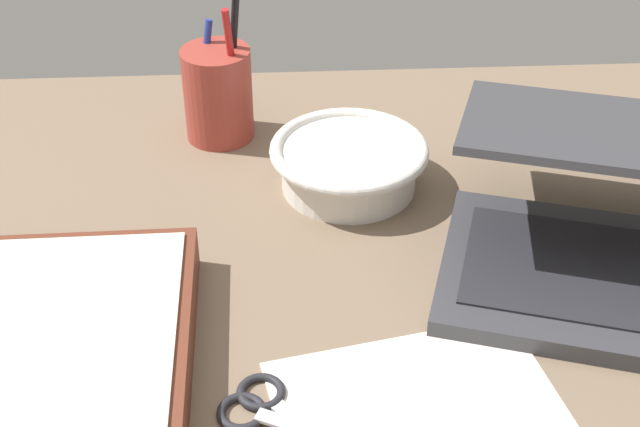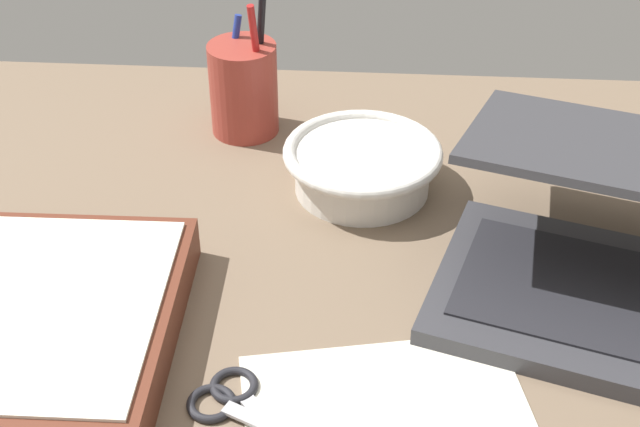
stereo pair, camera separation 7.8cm
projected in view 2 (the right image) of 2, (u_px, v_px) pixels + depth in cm
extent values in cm
cube|color=#75604C|center=(368.00, 353.00, 75.07)|extent=(140.00, 100.00, 2.00)
cube|color=#38383D|center=(635.00, 311.00, 76.47)|extent=(37.83, 29.07, 1.80)
cube|color=#232328|center=(637.00, 302.00, 75.88)|extent=(32.34, 22.52, 0.24)
cylinder|color=silver|center=(366.00, 171.00, 92.06)|extent=(13.97, 13.97, 4.45)
torus|color=silver|center=(367.00, 152.00, 90.76)|extent=(16.43, 16.43, 1.31)
cylinder|color=#9E382D|center=(247.00, 89.00, 100.17)|extent=(7.68, 7.68, 10.57)
cylinder|color=black|center=(263.00, 56.00, 98.89)|extent=(2.43, 3.41, 15.63)
cylinder|color=#233899|center=(235.00, 68.00, 100.40)|extent=(2.74, 2.74, 12.15)
cylinder|color=#B21E1E|center=(262.00, 67.00, 97.45)|extent=(1.68, 2.68, 15.05)
cube|color=silver|center=(49.00, 306.00, 72.24)|extent=(19.23, 23.72, 0.30)
torus|color=#232328|center=(217.00, 404.00, 68.75)|extent=(3.90, 3.90, 0.70)
torus|color=#232328|center=(239.00, 386.00, 70.26)|extent=(3.90, 3.90, 0.70)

